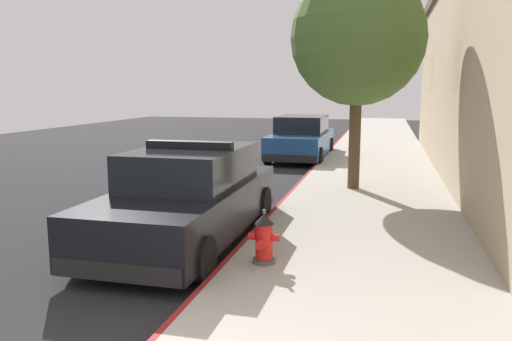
% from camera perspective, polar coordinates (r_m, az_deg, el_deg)
% --- Properties ---
extents(ground_plane, '(29.47, 60.00, 0.20)m').
position_cam_1_polar(ground_plane, '(14.51, -11.55, -1.45)').
color(ground_plane, '#232326').
extents(sidewalk_pavement, '(3.59, 60.00, 0.14)m').
position_cam_1_polar(sidewalk_pavement, '(13.06, 12.88, -1.93)').
color(sidewalk_pavement, '#ADA89E').
rests_on(sidewalk_pavement, ground).
extents(curb_painted_edge, '(0.08, 60.00, 0.14)m').
position_cam_1_polar(curb_painted_edge, '(13.22, 4.91, -1.59)').
color(curb_painted_edge, maroon).
rests_on(curb_painted_edge, ground).
extents(police_cruiser, '(1.94, 4.84, 1.68)m').
position_cam_1_polar(police_cruiser, '(8.53, -7.54, -3.01)').
color(police_cruiser, black).
rests_on(police_cruiser, ground).
extents(parked_car_silver_ahead, '(1.94, 4.84, 1.56)m').
position_cam_1_polar(parked_car_silver_ahead, '(18.57, 5.15, 3.62)').
color(parked_car_silver_ahead, navy).
rests_on(parked_car_silver_ahead, ground).
extents(fire_hydrant, '(0.44, 0.40, 0.76)m').
position_cam_1_polar(fire_hydrant, '(7.07, 0.90, -7.68)').
color(fire_hydrant, '#4C4C51').
rests_on(fire_hydrant, sidewalk_pavement).
extents(street_tree, '(3.15, 3.15, 5.14)m').
position_cam_1_polar(street_tree, '(12.41, 11.39, 14.34)').
color(street_tree, brown).
rests_on(street_tree, sidewalk_pavement).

